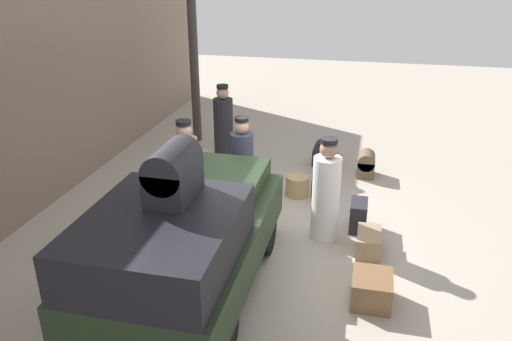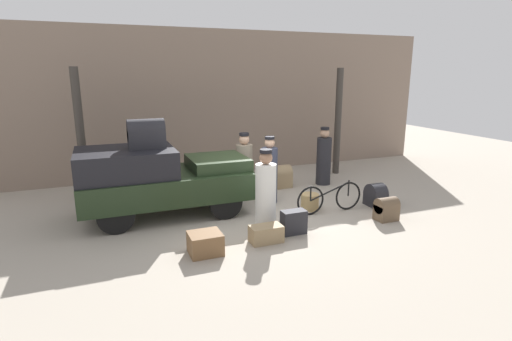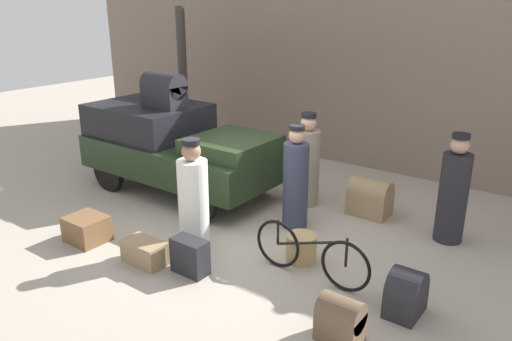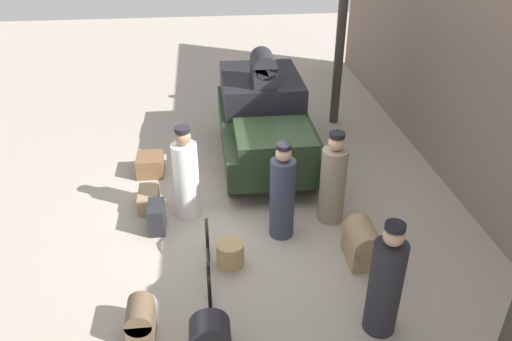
{
  "view_description": "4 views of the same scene",
  "coord_description": "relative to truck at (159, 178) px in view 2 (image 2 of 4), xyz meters",
  "views": [
    {
      "loc": [
        -7.08,
        -1.48,
        4.15
      ],
      "look_at": [
        0.2,
        0.2,
        0.95
      ],
      "focal_mm": 35.0,
      "sensor_mm": 36.0,
      "label": 1
    },
    {
      "loc": [
        -3.15,
        -8.29,
        3.19
      ],
      "look_at": [
        0.2,
        0.2,
        0.95
      ],
      "focal_mm": 28.0,
      "sensor_mm": 36.0,
      "label": 2
    },
    {
      "loc": [
        4.56,
        -5.73,
        3.51
      ],
      "look_at": [
        0.2,
        0.2,
        0.95
      ],
      "focal_mm": 35.0,
      "sensor_mm": 36.0,
      "label": 3
    },
    {
      "loc": [
        7.32,
        -0.58,
        5.11
      ],
      "look_at": [
        0.2,
        0.2,
        0.95
      ],
      "focal_mm": 35.0,
      "sensor_mm": 36.0,
      "label": 4
    }
  ],
  "objects": [
    {
      "name": "ground_plane",
      "position": [
        2.0,
        -0.62,
        -0.89
      ],
      "size": [
        30.0,
        30.0,
        0.0
      ],
      "primitive_type": "plane",
      "color": "#A89E8E"
    },
    {
      "name": "station_building_facade",
      "position": [
        2.0,
        3.46,
        1.36
      ],
      "size": [
        16.0,
        0.15,
        4.5
      ],
      "color": "gray",
      "rests_on": "ground"
    },
    {
      "name": "canopy_pillar_left",
      "position": [
        -1.61,
        1.92,
        0.78
      ],
      "size": [
        0.21,
        0.21,
        3.34
      ],
      "color": "#38332D",
      "rests_on": "ground"
    },
    {
      "name": "canopy_pillar_right",
      "position": [
        5.92,
        1.92,
        0.78
      ],
      "size": [
        0.21,
        0.21,
        3.34
      ],
      "color": "#38332D",
      "rests_on": "ground"
    },
    {
      "name": "truck",
      "position": [
        0.0,
        0.0,
        0.0
      ],
      "size": [
        3.75,
        1.78,
        1.59
      ],
      "color": "black",
      "rests_on": "ground"
    },
    {
      "name": "bicycle",
      "position": [
        3.71,
        -1.28,
        -0.54
      ],
      "size": [
        1.7,
        0.04,
        0.73
      ],
      "color": "black",
      "rests_on": "ground"
    },
    {
      "name": "wicker_basket",
      "position": [
        3.37,
        -0.94,
        -0.69
      ],
      "size": [
        0.43,
        0.43,
        0.39
      ],
      "color": "tan",
      "rests_on": "ground"
    },
    {
      "name": "porter_with_bicycle",
      "position": [
        2.7,
        -0.05,
        -0.12
      ],
      "size": [
        0.4,
        0.4,
        1.68
      ],
      "color": "#33384C",
      "rests_on": "ground"
    },
    {
      "name": "conductor_in_dark_uniform",
      "position": [
        1.95,
        -1.59,
        -0.13
      ],
      "size": [
        0.43,
        0.43,
        1.68
      ],
      "color": "white",
      "rests_on": "ground"
    },
    {
      "name": "porter_lifting_near_truck",
      "position": [
        2.37,
        0.86,
        -0.14
      ],
      "size": [
        0.44,
        0.44,
        1.66
      ],
      "color": "gray",
      "rests_on": "ground"
    },
    {
      "name": "porter_standing_middle",
      "position": [
        4.85,
        0.92,
        -0.13
      ],
      "size": [
        0.42,
        0.42,
        1.68
      ],
      "color": "#232328",
      "rests_on": "ground"
    },
    {
      "name": "suitcase_tan_flat",
      "position": [
        4.62,
        -2.18,
        -0.63
      ],
      "size": [
        0.47,
        0.35,
        0.52
      ],
      "color": "brown",
      "rests_on": "ground"
    },
    {
      "name": "suitcase_small_leather",
      "position": [
        1.67,
        -2.3,
        -0.72
      ],
      "size": [
        0.62,
        0.35,
        0.33
      ],
      "color": "#937A56",
      "rests_on": "ground"
    },
    {
      "name": "trunk_umber_medium",
      "position": [
        3.49,
        1.08,
        -0.58
      ],
      "size": [
        0.68,
        0.46,
        0.64
      ],
      "color": "#937A56",
      "rests_on": "ground"
    },
    {
      "name": "trunk_large_brown",
      "position": [
        2.35,
        -2.11,
        -0.64
      ],
      "size": [
        0.5,
        0.27,
        0.49
      ],
      "color": "#232328",
      "rests_on": "ground"
    },
    {
      "name": "trunk_barrel_dark",
      "position": [
        5.01,
        -1.3,
        -0.64
      ],
      "size": [
        0.37,
        0.52,
        0.57
      ],
      "color": "#232328",
      "rests_on": "ground"
    },
    {
      "name": "suitcase_black_upright",
      "position": [
        0.44,
        -2.36,
        -0.69
      ],
      "size": [
        0.58,
        0.51,
        0.39
      ],
      "color": "brown",
      "rests_on": "ground"
    },
    {
      "name": "trunk_on_truck_roof",
      "position": [
        -0.21,
        0.0,
        1.01
      ],
      "size": [
        0.78,
        0.47,
        0.64
      ],
      "color": "#232328",
      "rests_on": "truck"
    }
  ]
}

